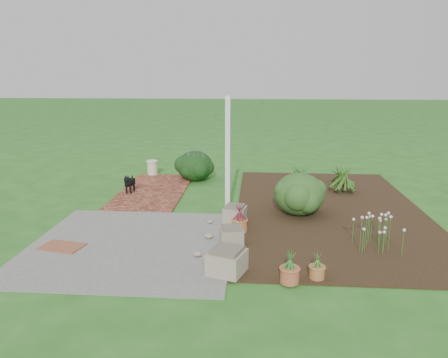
# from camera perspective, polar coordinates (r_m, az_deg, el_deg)

# --- Properties ---
(ground) EXTENTS (80.00, 80.00, 0.00)m
(ground) POSITION_cam_1_polar(r_m,az_deg,el_deg) (9.27, -1.42, -4.78)
(ground) COLOR #265F1E
(ground) RESTS_ON ground
(concrete_patio) EXTENTS (3.50, 3.50, 0.04)m
(concrete_patio) POSITION_cam_1_polar(r_m,az_deg,el_deg) (7.88, -11.90, -8.39)
(concrete_patio) COLOR #60605D
(concrete_patio) RESTS_ON ground
(brick_path) EXTENTS (1.60, 3.50, 0.04)m
(brick_path) POSITION_cam_1_polar(r_m,az_deg,el_deg) (11.19, -9.22, -1.55)
(brick_path) COLOR brown
(brick_path) RESTS_ON ground
(garden_bed) EXTENTS (4.00, 7.00, 0.03)m
(garden_bed) POSITION_cam_1_polar(r_m,az_deg,el_deg) (9.83, 13.57, -3.98)
(garden_bed) COLOR black
(garden_bed) RESTS_ON ground
(veranda_post) EXTENTS (0.10, 0.10, 2.50)m
(veranda_post) POSITION_cam_1_polar(r_m,az_deg,el_deg) (9.02, 0.49, 2.92)
(veranda_post) COLOR white
(veranda_post) RESTS_ON ground
(stone_trough_near) EXTENTS (0.64, 0.64, 0.33)m
(stone_trough_near) POSITION_cam_1_polar(r_m,az_deg,el_deg) (6.61, 0.39, -10.80)
(stone_trough_near) COLOR gray
(stone_trough_near) RESTS_ON concrete_patio
(stone_trough_mid) EXTENTS (0.46, 0.46, 0.26)m
(stone_trough_mid) POSITION_cam_1_polar(r_m,az_deg,el_deg) (7.69, 0.98, -7.43)
(stone_trough_mid) COLOR gray
(stone_trough_mid) RESTS_ON concrete_patio
(stone_trough_far) EXTENTS (0.49, 0.49, 0.28)m
(stone_trough_far) POSITION_cam_1_polar(r_m,az_deg,el_deg) (8.78, 1.43, -4.61)
(stone_trough_far) COLOR gray
(stone_trough_far) RESTS_ON concrete_patio
(coir_doormat) EXTENTS (0.78, 0.58, 0.02)m
(coir_doormat) POSITION_cam_1_polar(r_m,az_deg,el_deg) (8.05, -20.38, -8.26)
(coir_doormat) COLOR brown
(coir_doormat) RESTS_ON concrete_patio
(black_dog) EXTENTS (0.17, 0.51, 0.44)m
(black_dog) POSITION_cam_1_polar(r_m,az_deg,el_deg) (11.02, -12.26, -0.42)
(black_dog) COLOR black
(black_dog) RESTS_ON brick_path
(cream_ceramic_urn) EXTENTS (0.38, 0.38, 0.40)m
(cream_ceramic_urn) POSITION_cam_1_polar(r_m,az_deg,el_deg) (12.87, -9.33, 1.48)
(cream_ceramic_urn) COLOR beige
(cream_ceramic_urn) RESTS_ON brick_path
(evergreen_shrub) EXTENTS (1.11, 1.11, 0.90)m
(evergreen_shrub) POSITION_cam_1_polar(r_m,az_deg,el_deg) (9.31, 9.81, -1.81)
(evergreen_shrub) COLOR #113815
(evergreen_shrub) RESTS_ON garden_bed
(agapanthus_clump_back) EXTENTS (1.28, 1.28, 0.88)m
(agapanthus_clump_back) POSITION_cam_1_polar(r_m,az_deg,el_deg) (11.20, 15.19, 0.53)
(agapanthus_clump_back) COLOR #18370F
(agapanthus_clump_back) RESTS_ON garden_bed
(agapanthus_clump_front) EXTENTS (1.00, 1.00, 0.68)m
(agapanthus_clump_front) POSITION_cam_1_polar(r_m,az_deg,el_deg) (11.54, 9.82, 0.69)
(agapanthus_clump_front) COLOR #10360A
(agapanthus_clump_front) RESTS_ON garden_bed
(pink_flower_patch) EXTENTS (1.11, 1.11, 0.61)m
(pink_flower_patch) POSITION_cam_1_polar(r_m,az_deg,el_deg) (7.83, 19.00, -6.54)
(pink_flower_patch) COLOR #113D0F
(pink_flower_patch) RESTS_ON garden_bed
(terracotta_pot_bronze) EXTENTS (0.31, 0.31, 0.23)m
(terracotta_pot_bronze) POSITION_cam_1_polar(r_m,az_deg,el_deg) (8.26, 2.04, -6.07)
(terracotta_pot_bronze) COLOR #A76738
(terracotta_pot_bronze) RESTS_ON garden_bed
(terracotta_pot_small_left) EXTENTS (0.29, 0.29, 0.19)m
(terracotta_pot_small_left) POSITION_cam_1_polar(r_m,az_deg,el_deg) (6.64, 12.05, -11.80)
(terracotta_pot_small_left) COLOR #A06336
(terracotta_pot_small_left) RESTS_ON garden_bed
(terracotta_pot_small_right) EXTENTS (0.34, 0.34, 0.23)m
(terracotta_pot_small_right) POSITION_cam_1_polar(r_m,az_deg,el_deg) (6.43, 8.56, -12.31)
(terracotta_pot_small_right) COLOR #A35337
(terracotta_pot_small_right) RESTS_ON garden_bed
(purple_flowering_bush) EXTENTS (1.13, 1.13, 0.85)m
(purple_flowering_bush) POSITION_cam_1_polar(r_m,az_deg,el_deg) (12.17, -3.81, 1.80)
(purple_flowering_bush) COLOR black
(purple_flowering_bush) RESTS_ON ground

